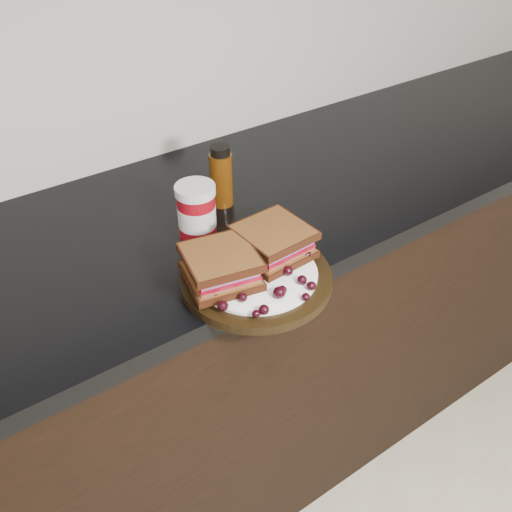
{
  "coord_description": "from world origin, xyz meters",
  "views": [
    {
      "loc": [
        -0.32,
        0.78,
        1.58
      ],
      "look_at": [
        0.14,
        1.44,
        0.96
      ],
      "focal_mm": 40.0,
      "sensor_mm": 36.0,
      "label": 1
    }
  ],
  "objects_px": {
    "plate": "(256,278)",
    "oil_bottle": "(221,176)",
    "sandwich_left": "(221,267)",
    "condiment_jar": "(197,212)"
  },
  "relations": [
    {
      "from": "plate",
      "to": "oil_bottle",
      "type": "distance_m",
      "value": 0.29
    },
    {
      "from": "sandwich_left",
      "to": "condiment_jar",
      "type": "height_order",
      "value": "condiment_jar"
    },
    {
      "from": "oil_bottle",
      "to": "condiment_jar",
      "type": "bearing_deg",
      "value": -143.75
    },
    {
      "from": "plate",
      "to": "oil_bottle",
      "type": "relative_size",
      "value": 2.01
    },
    {
      "from": "plate",
      "to": "condiment_jar",
      "type": "relative_size",
      "value": 2.37
    },
    {
      "from": "plate",
      "to": "sandwich_left",
      "type": "distance_m",
      "value": 0.08
    },
    {
      "from": "sandwich_left",
      "to": "oil_bottle",
      "type": "xyz_separation_m",
      "value": [
        0.16,
        0.25,
        0.02
      ]
    },
    {
      "from": "plate",
      "to": "sandwich_left",
      "type": "relative_size",
      "value": 2.25
    },
    {
      "from": "plate",
      "to": "oil_bottle",
      "type": "bearing_deg",
      "value": 70.45
    },
    {
      "from": "oil_bottle",
      "to": "sandwich_left",
      "type": "bearing_deg",
      "value": -122.43
    }
  ]
}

